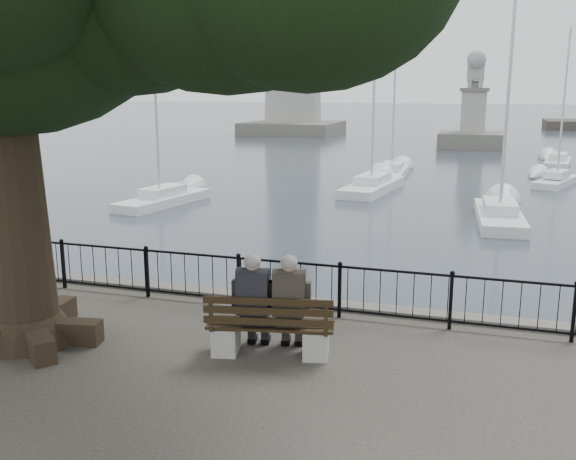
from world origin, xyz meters
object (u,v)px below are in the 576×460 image
at_px(bench, 270,334).
at_px(person_right, 290,308).
at_px(lighthouse, 293,13).
at_px(person_left, 255,307).
at_px(lion_monument, 473,124).

height_order(bench, person_right, person_right).
bearing_deg(bench, lighthouse, 106.60).
bearing_deg(person_left, lion_monument, 87.75).
bearing_deg(lion_monument, bench, -91.92).
xyz_separation_m(bench, person_left, (-0.28, 0.06, 0.40)).
xyz_separation_m(bench, person_right, (0.28, 0.17, 0.40)).
xyz_separation_m(person_left, lighthouse, (-18.06, 61.48, 11.34)).
bearing_deg(lighthouse, lion_monument, -31.09).
height_order(bench, person_left, person_left).
height_order(bench, lighthouse, lighthouse).
relative_size(bench, lighthouse, 0.07).
bearing_deg(lion_monument, person_left, -92.25).
bearing_deg(person_left, lighthouse, 106.37).
distance_m(person_left, lighthouse, 65.07).
bearing_deg(lighthouse, bench, -73.40).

